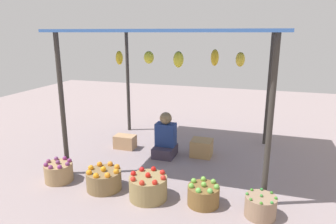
{
  "coord_description": "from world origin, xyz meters",
  "views": [
    {
      "loc": [
        1.32,
        -4.74,
        2.11
      ],
      "look_at": [
        0.0,
        -0.57,
        0.95
      ],
      "focal_mm": 32.43,
      "sensor_mm": 36.0,
      "label": 1
    }
  ],
  "objects": [
    {
      "name": "basket_green_chilies",
      "position": [
        1.4,
        -1.4,
        0.13
      ],
      "size": [
        0.37,
        0.37,
        0.28
      ],
      "color": "#97775C",
      "rests_on": "ground"
    },
    {
      "name": "basket_red_tomatoes",
      "position": [
        0.0,
        -1.42,
        0.16
      ],
      "size": [
        0.5,
        0.5,
        0.36
      ],
      "color": "#937D4E",
      "rests_on": "ground"
    },
    {
      "name": "basket_green_apples",
      "position": [
        0.71,
        -1.36,
        0.13
      ],
      "size": [
        0.4,
        0.4,
        0.31
      ],
      "color": "brown",
      "rests_on": "ground"
    },
    {
      "name": "basket_oranges",
      "position": [
        -0.67,
        -1.38,
        0.14
      ],
      "size": [
        0.48,
        0.48,
        0.33
      ],
      "color": "olive",
      "rests_on": "ground"
    },
    {
      "name": "market_stall_structure",
      "position": [
        0.0,
        0.0,
        1.98
      ],
      "size": [
        3.17,
        2.55,
        2.14
      ],
      "color": "#38332D",
      "rests_on": "ground"
    },
    {
      "name": "basket_purple_onions",
      "position": [
        -1.41,
        -1.37,
        0.14
      ],
      "size": [
        0.4,
        0.4,
        0.32
      ],
      "color": "#A28157",
      "rests_on": "ground"
    },
    {
      "name": "wooden_crate_stacked_rear",
      "position": [
        0.38,
        0.17,
        0.15
      ],
      "size": [
        0.36,
        0.33,
        0.29
      ],
      "primitive_type": "cube",
      "color": "tan",
      "rests_on": "ground"
    },
    {
      "name": "ground_plane",
      "position": [
        0.0,
        0.0,
        0.0
      ],
      "size": [
        14.0,
        14.0,
        0.0
      ],
      "primitive_type": "plane",
      "color": "gray"
    },
    {
      "name": "vendor_person",
      "position": [
        -0.22,
        -0.0,
        0.3
      ],
      "size": [
        0.36,
        0.44,
        0.78
      ],
      "color": "#3D3346",
      "rests_on": "ground"
    },
    {
      "name": "wooden_crate_near_vendor",
      "position": [
        -1.05,
        0.1,
        0.12
      ],
      "size": [
        0.38,
        0.24,
        0.25
      ],
      "primitive_type": "cube",
      "color": "tan",
      "rests_on": "ground"
    }
  ]
}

